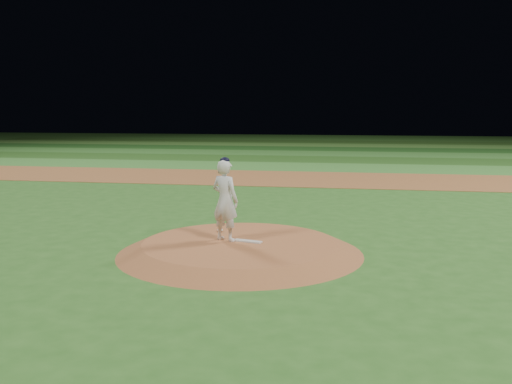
# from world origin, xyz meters

# --- Properties ---
(ground) EXTENTS (120.00, 120.00, 0.00)m
(ground) POSITION_xyz_m (0.00, 0.00, 0.00)
(ground) COLOR #295D1E
(ground) RESTS_ON ground
(infield_dirt_band) EXTENTS (70.00, 6.00, 0.02)m
(infield_dirt_band) POSITION_xyz_m (0.00, 14.00, 0.01)
(infield_dirt_band) COLOR brown
(infield_dirt_band) RESTS_ON ground
(outfield_stripe_0) EXTENTS (70.00, 5.00, 0.02)m
(outfield_stripe_0) POSITION_xyz_m (0.00, 19.50, 0.01)
(outfield_stripe_0) COLOR #35762A
(outfield_stripe_0) RESTS_ON ground
(outfield_stripe_1) EXTENTS (70.00, 5.00, 0.02)m
(outfield_stripe_1) POSITION_xyz_m (0.00, 24.50, 0.01)
(outfield_stripe_1) COLOR #214D18
(outfield_stripe_1) RESTS_ON ground
(outfield_stripe_2) EXTENTS (70.00, 5.00, 0.02)m
(outfield_stripe_2) POSITION_xyz_m (0.00, 29.50, 0.01)
(outfield_stripe_2) COLOR #2F6926
(outfield_stripe_2) RESTS_ON ground
(outfield_stripe_3) EXTENTS (70.00, 5.00, 0.02)m
(outfield_stripe_3) POSITION_xyz_m (0.00, 34.50, 0.01)
(outfield_stripe_3) COLOR #194516
(outfield_stripe_3) RESTS_ON ground
(outfield_stripe_4) EXTENTS (70.00, 5.00, 0.02)m
(outfield_stripe_4) POSITION_xyz_m (0.00, 39.50, 0.01)
(outfield_stripe_4) COLOR #3A6D27
(outfield_stripe_4) RESTS_ON ground
(outfield_stripe_5) EXTENTS (70.00, 5.00, 0.02)m
(outfield_stripe_5) POSITION_xyz_m (0.00, 44.50, 0.01)
(outfield_stripe_5) COLOR #234A17
(outfield_stripe_5) RESTS_ON ground
(pitchers_mound) EXTENTS (5.50, 5.50, 0.25)m
(pitchers_mound) POSITION_xyz_m (0.00, 0.00, 0.12)
(pitchers_mound) COLOR #98572F
(pitchers_mound) RESTS_ON ground
(pitching_rubber) EXTENTS (0.67, 0.32, 0.03)m
(pitching_rubber) POSITION_xyz_m (0.17, 0.04, 0.27)
(pitching_rubber) COLOR silver
(pitching_rubber) RESTS_ON pitchers_mound
(rosin_bag) EXTENTS (0.14, 0.14, 0.08)m
(rosin_bag) POSITION_xyz_m (-0.71, 0.99, 0.29)
(rosin_bag) COLOR silver
(rosin_bag) RESTS_ON pitchers_mound
(pitcher_on_mound) EXTENTS (0.79, 0.68, 1.90)m
(pitcher_on_mound) POSITION_xyz_m (-0.36, 0.10, 1.18)
(pitcher_on_mound) COLOR silver
(pitcher_on_mound) RESTS_ON pitchers_mound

